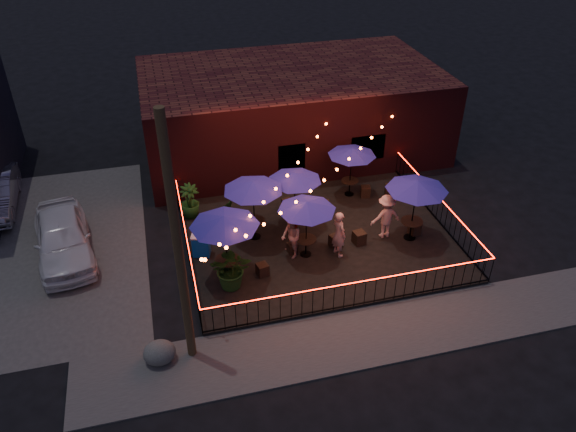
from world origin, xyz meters
name	(u,v)px	position (x,y,z in m)	size (l,w,h in m)	color
ground	(334,272)	(0.00, 0.00, 0.00)	(110.00, 110.00, 0.00)	black
patio	(318,239)	(0.00, 2.00, 0.07)	(10.00, 8.00, 0.15)	black
sidewalk	(367,336)	(0.00, -3.25, 0.03)	(18.00, 2.50, 0.05)	#3D3A38
brick_building	(291,110)	(1.00, 9.99, 2.00)	(14.00, 8.00, 4.00)	#330E0F
utility_pole	(178,249)	(-5.40, -2.60, 4.00)	(0.26, 0.26, 8.00)	#3E2E19
fence_front	(355,295)	(0.00, -2.00, 0.66)	(10.00, 0.04, 1.04)	black
fence_left	(187,246)	(-5.00, 2.00, 0.66)	(0.04, 8.00, 1.04)	black
fence_right	(437,209)	(5.00, 2.00, 0.66)	(0.04, 8.00, 1.04)	black
festoon_lights	(296,193)	(-1.01, 1.70, 2.52)	(10.02, 8.72, 1.32)	#FE5517
cafe_table_0	(224,222)	(-3.76, 0.50, 2.53)	(2.65, 2.65, 2.60)	black
cafe_table_1	(253,187)	(-2.37, 2.65, 2.42)	(2.64, 2.64, 2.49)	black
cafe_table_2	(307,207)	(-0.76, 1.09, 2.27)	(2.33, 2.33, 2.32)	black
cafe_table_3	(295,177)	(-0.62, 3.21, 2.25)	(2.54, 2.54, 2.30)	black
cafe_table_4	(417,186)	(3.43, 1.09, 2.48)	(2.97, 2.97, 2.55)	black
cafe_table_5	(352,152)	(2.24, 4.71, 2.20)	(2.55, 2.55, 2.24)	black
bistro_chair_0	(236,273)	(-3.52, 0.40, 0.38)	(0.39, 0.39, 0.46)	black
bistro_chair_1	(262,270)	(-2.57, 0.36, 0.37)	(0.38, 0.38, 0.45)	black
bistro_chair_2	(218,223)	(-3.65, 3.62, 0.39)	(0.41, 0.41, 0.48)	black
bistro_chair_3	(245,225)	(-2.63, 3.22, 0.39)	(0.41, 0.41, 0.49)	black
bistro_chair_4	(292,248)	(-1.21, 1.35, 0.35)	(0.34, 0.34, 0.40)	black
bistro_chair_5	(336,241)	(0.47, 1.30, 0.39)	(0.41, 0.41, 0.48)	black
bistro_chair_6	(287,204)	(-0.65, 4.27, 0.38)	(0.38, 0.38, 0.45)	black
bistro_chair_7	(324,206)	(0.81, 3.79, 0.37)	(0.37, 0.37, 0.44)	black
bistro_chair_8	(359,238)	(1.40, 1.26, 0.40)	(0.43, 0.43, 0.50)	black
bistro_chair_9	(415,229)	(3.71, 1.29, 0.38)	(0.39, 0.39, 0.46)	black
bistro_chair_10	(365,191)	(2.86, 4.39, 0.38)	(0.40, 0.40, 0.47)	black
bistro_chair_11	(390,190)	(3.92, 4.23, 0.39)	(0.40, 0.40, 0.48)	black
patron_a	(339,234)	(0.40, 0.82, 1.07)	(0.67, 0.44, 1.85)	#DAB28D
patron_b	(291,237)	(-1.31, 1.16, 1.00)	(0.83, 0.64, 1.70)	tan
patron_c	(386,216)	(2.50, 1.46, 1.06)	(1.17, 0.67, 1.82)	tan
potted_shrub_a	(232,268)	(-3.69, 0.02, 0.92)	(1.39, 1.21, 1.55)	#1C4012
potted_shrub_b	(224,215)	(-3.42, 3.42, 0.84)	(0.76, 0.61, 1.38)	#0F350E
potted_shrub_c	(190,201)	(-4.60, 4.74, 0.86)	(0.80, 0.80, 1.43)	#173F0F
cooler	(201,245)	(-4.50, 2.05, 0.59)	(0.77, 0.64, 0.88)	blue
boulder	(159,353)	(-6.35, -2.65, 0.36)	(0.93, 0.79, 0.73)	#464641
car_white	(63,238)	(-9.39, 3.48, 0.82)	(1.93, 4.79, 1.63)	silver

